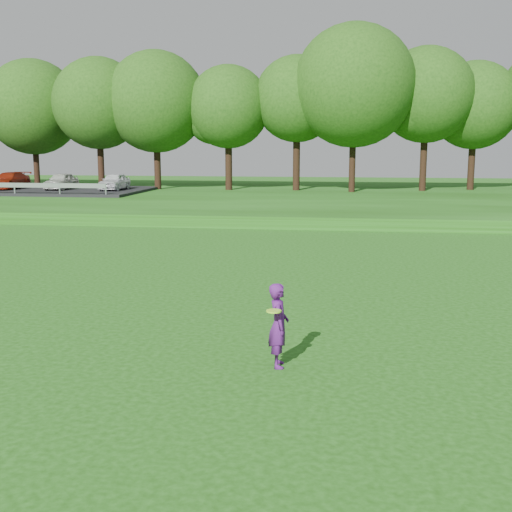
# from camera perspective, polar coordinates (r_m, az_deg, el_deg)

# --- Properties ---
(ground) EXTENTS (140.00, 140.00, 0.00)m
(ground) POSITION_cam_1_polar(r_m,az_deg,el_deg) (11.70, -5.23, -9.77)
(ground) COLOR #1B480D
(ground) RESTS_ON ground
(berm) EXTENTS (130.00, 30.00, 0.60)m
(berm) POSITION_cam_1_polar(r_m,az_deg,el_deg) (44.93, 5.05, 5.17)
(berm) COLOR #1B480D
(berm) RESTS_ON ground
(walking_path) EXTENTS (130.00, 1.60, 0.04)m
(walking_path) POSITION_cam_1_polar(r_m,az_deg,el_deg) (31.07, 3.48, 2.60)
(walking_path) COLOR gray
(walking_path) RESTS_ON ground
(treeline) EXTENTS (104.00, 7.00, 15.00)m
(treeline) POSITION_cam_1_polar(r_m,az_deg,el_deg) (48.96, 5.48, 14.68)
(treeline) COLOR #1A430F
(treeline) RESTS_ON berm
(woman) EXTENTS (0.46, 0.79, 1.52)m
(woman) POSITION_cam_1_polar(r_m,az_deg,el_deg) (11.46, 2.02, -6.16)
(woman) COLOR #58186F
(woman) RESTS_ON ground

